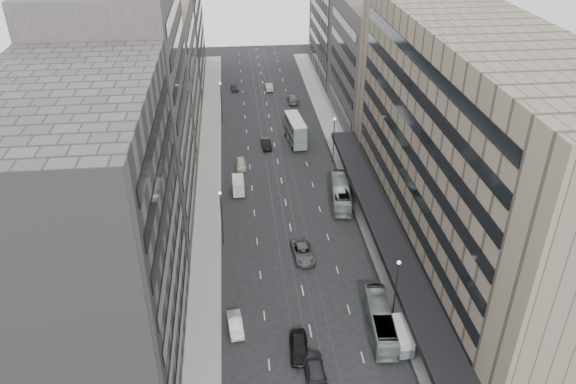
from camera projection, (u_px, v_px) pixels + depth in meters
name	position (u px, v px, depth m)	size (l,w,h in m)	color
ground	(304.00, 296.00, 68.39)	(220.00, 220.00, 0.00)	black
sidewalk_right	(343.00, 154.00, 101.63)	(4.00, 125.00, 0.15)	gray
sidewalk_left	(210.00, 160.00, 99.49)	(4.00, 125.00, 0.15)	gray
department_store	(468.00, 149.00, 69.64)	(19.20, 60.00, 30.00)	gray
building_right_mid	(380.00, 64.00, 108.91)	(15.00, 28.00, 24.00)	#45403C
building_right_far	(350.00, 17.00, 133.66)	(15.00, 32.00, 28.00)	#595450
building_left_a	(87.00, 244.00, 52.04)	(15.00, 28.00, 30.00)	#595450
building_left_b	(126.00, 113.00, 74.21)	(15.00, 26.00, 34.00)	#45403C
building_left_c	(152.00, 79.00, 99.67)	(15.00, 28.00, 25.00)	#796A5E
building_left_d	(166.00, 25.00, 127.25)	(15.00, 38.00, 28.00)	#595450
lamp_right_near	(396.00, 283.00, 62.34)	(0.44, 0.44, 8.32)	#262628
lamp_right_far	(334.00, 135.00, 96.69)	(0.44, 0.44, 8.32)	#262628
lamp_left_near	(221.00, 212.00, 75.21)	(0.44, 0.44, 8.32)	#262628
lamp_left_far	(221.00, 97.00, 112.13)	(0.44, 0.44, 8.32)	#262628
bus_near	(380.00, 321.00, 62.59)	(2.43, 10.39, 2.89)	gray
bus_far	(341.00, 193.00, 86.70)	(2.62, 11.19, 3.12)	gray
double_decker	(295.00, 130.00, 104.57)	(3.47, 9.17, 4.90)	slate
vw_microbus	(399.00, 336.00, 60.58)	(2.33, 4.83, 2.57)	#5B5F62
panel_van	(238.00, 185.00, 89.09)	(2.03, 4.04, 2.53)	beige
sedan_0	(299.00, 347.00, 59.98)	(1.99, 4.95, 1.69)	black
sedan_1	(235.00, 324.00, 63.09)	(1.53, 4.39, 1.45)	silver
sedan_2	(303.00, 252.00, 74.73)	(2.62, 5.68, 1.58)	#4E4E50
sedan_3	(314.00, 368.00, 57.61)	(2.14, 5.26, 1.53)	#242426
sedan_4	(241.00, 164.00, 96.95)	(1.74, 4.33, 1.48)	beige
sedan_5	(266.00, 144.00, 103.85)	(1.60, 4.59, 1.51)	black
sedan_6	(291.00, 134.00, 107.88)	(2.33, 5.04, 1.40)	#B9B9B5
sedan_7	(293.00, 99.00, 123.65)	(2.24, 5.51, 1.60)	#59595B
sedan_8	(235.00, 87.00, 130.37)	(1.62, 4.03, 1.37)	#2B2B2D
sedan_9	(269.00, 87.00, 130.45)	(1.64, 4.70, 1.55)	gray
pedestrian	(419.00, 335.00, 61.22)	(0.66, 0.43, 1.81)	black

